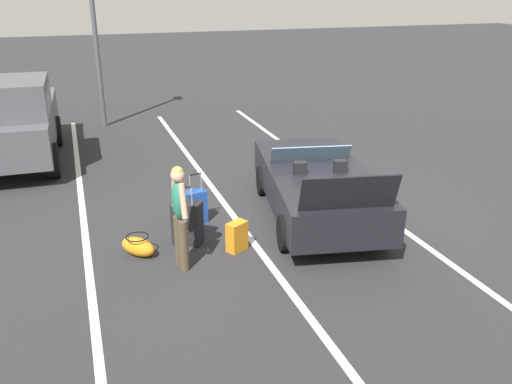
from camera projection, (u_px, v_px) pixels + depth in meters
ground_plane at (315, 216)px, 10.20m from camera, size 80.00×80.00×0.00m
lot_line_near at (372, 208)px, 10.57m from camera, size 18.00×0.12×0.01m
lot_line_mid at (242, 227)px, 9.75m from camera, size 18.00×0.12×0.01m
lot_line_far at (87, 249)px, 8.94m from camera, size 18.00×0.12×0.01m
convertible_car at (314, 183)px, 10.16m from camera, size 4.40×2.53×1.53m
suitcase_large_black at (187, 223)px, 9.02m from camera, size 0.50×0.55×1.07m
suitcase_medium_bright at (195, 207)px, 9.82m from camera, size 0.33×0.44×0.98m
suitcase_small_carryon at (237, 236)px, 8.82m from camera, size 0.34×0.39×0.50m
duffel_bag at (138, 246)px, 8.69m from camera, size 0.68×0.65×0.34m
traveler_person at (180, 212)px, 8.04m from camera, size 0.61×0.26×1.65m
parked_pickup_truck_near at (10, 119)px, 12.72m from camera, size 5.04×2.16×2.10m
parking_lamp_post at (93, 11)px, 15.34m from camera, size 0.50×0.24×5.89m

